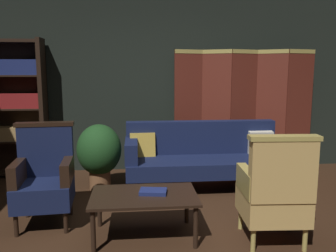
{
  "coord_description": "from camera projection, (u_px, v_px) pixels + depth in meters",
  "views": [
    {
      "loc": [
        -0.38,
        -3.14,
        1.57
      ],
      "look_at": [
        0.0,
        0.8,
        0.95
      ],
      "focal_mm": 37.26,
      "sensor_mm": 36.0,
      "label": 1
    }
  ],
  "objects": [
    {
      "name": "bookshelf",
      "position": [
        14.0,
        105.0,
        5.15
      ],
      "size": [
        0.9,
        0.32,
        2.05
      ],
      "color": "black",
      "rests_on": "ground_plane"
    },
    {
      "name": "potted_plant",
      "position": [
        99.0,
        152.0,
        4.63
      ],
      "size": [
        0.59,
        0.59,
        0.88
      ],
      "color": "brown",
      "rests_on": "ground_plane"
    },
    {
      "name": "book_navy_cloth",
      "position": [
        153.0,
        192.0,
        3.32
      ],
      "size": [
        0.28,
        0.21,
        0.04
      ],
      "primitive_type": "cube",
      "rotation": [
        0.0,
        0.0,
        -0.16
      ],
      "color": "navy",
      "rests_on": "coffee_table"
    },
    {
      "name": "coffee_table",
      "position": [
        144.0,
        199.0,
        3.3
      ],
      "size": [
        1.0,
        0.64,
        0.42
      ],
      "color": "black",
      "rests_on": "ground_plane"
    },
    {
      "name": "armchair_gilt_accent",
      "position": [
        275.0,
        192.0,
        3.16
      ],
      "size": [
        0.62,
        0.61,
        1.04
      ],
      "color": "tan",
      "rests_on": "ground_plane"
    },
    {
      "name": "folding_screen",
      "position": [
        243.0,
        110.0,
        5.41
      ],
      "size": [
        2.15,
        0.35,
        1.9
      ],
      "color": "#5B2319",
      "rests_on": "ground_plane"
    },
    {
      "name": "back_wall",
      "position": [
        158.0,
        82.0,
        5.55
      ],
      "size": [
        7.2,
        0.1,
        2.8
      ],
      "primitive_type": "cube",
      "color": "black",
      "rests_on": "ground_plane"
    },
    {
      "name": "velvet_couch",
      "position": [
        203.0,
        154.0,
        4.77
      ],
      "size": [
        2.12,
        0.78,
        0.88
      ],
      "color": "black",
      "rests_on": "ground_plane"
    },
    {
      "name": "ground_plane",
      "position": [
        176.0,
        236.0,
        3.36
      ],
      "size": [
        10.0,
        10.0,
        0.0
      ],
      "primitive_type": "plane",
      "color": "#331E11"
    },
    {
      "name": "armchair_wing_left",
      "position": [
        45.0,
        177.0,
        3.6
      ],
      "size": [
        0.62,
        0.62,
        1.04
      ],
      "color": "black",
      "rests_on": "ground_plane"
    }
  ]
}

